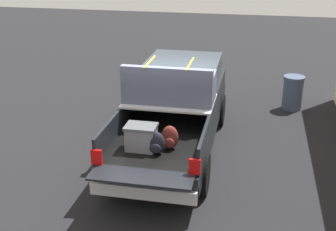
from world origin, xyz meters
name	(u,v)px	position (x,y,z in m)	size (l,w,h in m)	color
ground_plane	(173,149)	(0.00, 0.00, 0.00)	(40.00, 40.00, 0.00)	black
pickup_truck	(176,106)	(0.36, 0.00, 0.96)	(6.05, 2.06, 2.23)	black
trash_can	(293,93)	(3.32, -2.85, 0.50)	(0.60, 0.60, 0.98)	#3F4C66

